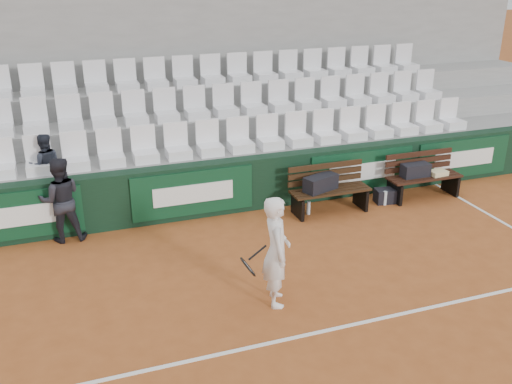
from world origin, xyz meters
The scene contains 21 objects.
ground centered at (0.00, 0.00, 0.00)m, with size 80.00×80.00×0.00m, color #A25224.
court_baseline centered at (0.00, 0.00, 0.00)m, with size 18.00×0.06×0.01m, color white.
back_barrier centered at (0.07, 3.99, 0.50)m, with size 18.00×0.34×1.00m.
grandstand_tier_front centered at (0.00, 4.62, 0.50)m, with size 18.00×0.95×1.00m, color gray.
grandstand_tier_mid centered at (0.00, 5.58, 0.72)m, with size 18.00×0.95×1.45m, color #989795.
grandstand_tier_back centered at (0.00, 6.53, 0.95)m, with size 18.00×0.95×1.90m, color gray.
grandstand_rear_wall centered at (0.00, 7.15, 2.20)m, with size 18.00×0.30×4.40m, color gray.
seat_row_front centered at (0.00, 4.45, 1.31)m, with size 11.90×0.44×0.63m, color white.
seat_row_mid centered at (0.00, 5.40, 1.77)m, with size 11.90×0.44×0.63m, color silver.
seat_row_back centered at (0.00, 6.35, 2.21)m, with size 11.90×0.44×0.63m, color silver.
bench_left centered at (2.27, 3.33, 0.23)m, with size 1.50×0.56×0.45m, color #331E0F.
bench_right centered at (4.32, 3.36, 0.23)m, with size 1.50×0.56×0.45m, color #32180F.
sports_bag_left centered at (2.08, 3.36, 0.59)m, with size 0.66×0.28×0.28m, color black.
sports_bag_right centered at (4.13, 3.40, 0.58)m, with size 0.55×0.26×0.26m, color black.
towel centered at (4.60, 3.31, 0.50)m, with size 0.34×0.24×0.09m, color beige.
sports_bag_ground centered at (3.51, 3.37, 0.14)m, with size 0.45×0.27×0.27m, color black.
water_bottle_near centered at (1.86, 3.37, 0.13)m, with size 0.07×0.07×0.25m, color silver.
water_bottle_far centered at (3.42, 3.27, 0.14)m, with size 0.08×0.08×0.28m, color silver.
tennis_player centered at (0.22, 0.85, 0.78)m, with size 0.74×0.64×1.56m.
ball_kid centered at (-2.43, 3.78, 0.72)m, with size 0.70×0.55×1.45m, color black.
spectator_c centered at (-2.61, 4.50, 1.56)m, with size 0.54×0.42×1.11m, color #1D212C.
Camera 1 is at (-2.27, -5.40, 4.38)m, focal length 40.00 mm.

